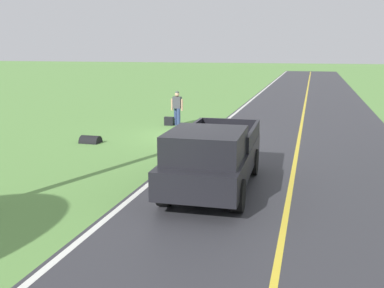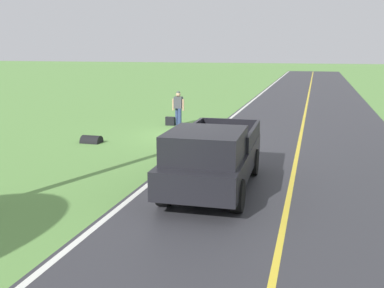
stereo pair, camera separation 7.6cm
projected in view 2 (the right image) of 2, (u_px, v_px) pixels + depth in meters
ground_plane at (188, 136)px, 19.97m from camera, size 200.00×200.00×0.00m
road_surface at (300, 141)px, 18.71m from camera, size 8.26×120.00×0.00m
lane_edge_line at (208, 137)px, 19.73m from camera, size 0.16×117.60×0.00m
lane_centre_line at (300, 141)px, 18.71m from camera, size 0.14×117.60×0.00m
hitchhiker_walking at (178, 106)px, 22.37m from camera, size 0.62×0.51×1.75m
suitcase_carried at (170, 121)px, 22.57m from camera, size 0.46×0.21×0.43m
pickup_truck_passing at (212, 156)px, 12.05m from camera, size 2.20×5.45×1.82m
drainage_culvert at (92, 143)px, 18.49m from camera, size 0.80×0.60×0.60m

